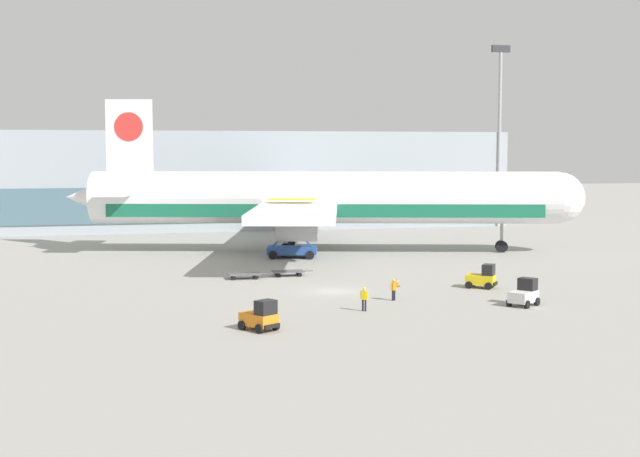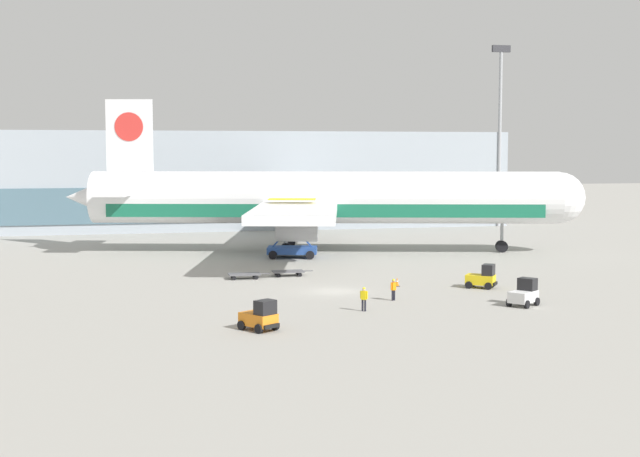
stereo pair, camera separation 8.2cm
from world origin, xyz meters
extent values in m
plane|color=#9E9B93|center=(0.00, 0.00, 0.00)|extent=(400.00, 400.00, 0.00)
cube|color=#9EA8B2|center=(-4.72, 63.05, 7.00)|extent=(90.00, 18.00, 14.00)
cube|color=slate|center=(-4.72, 53.95, 3.85)|extent=(88.20, 0.20, 4.90)
cylinder|color=#9EA0A5|center=(38.88, 53.97, 12.85)|extent=(0.50, 0.50, 25.71)
cube|color=#333338|center=(38.88, 53.97, 26.21)|extent=(2.80, 0.50, 1.00)
cylinder|color=white|center=(5.83, 27.39, 6.10)|extent=(51.77, 18.77, 5.80)
cube|color=#196B4C|center=(5.83, 27.39, 4.79)|extent=(47.72, 17.61, 1.45)
sphere|color=white|center=(30.98, 20.81, 6.10)|extent=(5.68, 5.68, 5.68)
cone|color=white|center=(-19.33, 33.97, 6.10)|extent=(7.57, 6.95, 5.51)
cube|color=white|center=(-15.30, 32.92, 13.00)|extent=(5.14, 1.74, 8.00)
cylinder|color=red|center=(-15.30, 32.92, 13.96)|extent=(3.24, 1.34, 3.20)
cube|color=white|center=(-16.31, 33.18, 6.68)|extent=(6.77, 13.49, 0.50)
cube|color=white|center=(3.31, 28.05, 5.38)|extent=(19.89, 48.46, 0.90)
cylinder|color=#9EA0A5|center=(0.76, 18.29, 3.58)|extent=(4.77, 3.77, 2.80)
cylinder|color=#9EA0A5|center=(5.86, 37.80, 3.58)|extent=(4.77, 3.77, 2.80)
cylinder|color=#9EA0A5|center=(24.94, 22.39, 2.65)|extent=(0.36, 0.36, 4.00)
cylinder|color=black|center=(24.94, 22.39, 0.65)|extent=(1.49, 1.20, 1.30)
cylinder|color=#9EA0A5|center=(0.99, 25.35, 2.65)|extent=(0.36, 0.36, 4.00)
cylinder|color=black|center=(0.99, 25.35, 0.65)|extent=(1.49, 1.20, 1.30)
cylinder|color=#9EA0A5|center=(2.61, 31.54, 2.65)|extent=(0.36, 0.36, 4.00)
cylinder|color=black|center=(2.61, 31.54, 0.65)|extent=(1.49, 1.20, 1.30)
cube|color=#284C99|center=(1.17, 22.80, 0.80)|extent=(5.79, 4.22, 0.70)
cube|color=#B2B2B7|center=(1.17, 22.80, 5.66)|extent=(5.50, 4.01, 0.30)
cube|color=yellow|center=(1.17, 22.80, 6.21)|extent=(5.50, 4.01, 0.08)
cube|color=#284C99|center=(1.17, 22.80, 3.41)|extent=(4.18, 1.24, 4.62)
cube|color=#284C99|center=(1.17, 22.80, 3.41)|extent=(4.18, 1.24, 4.62)
cylinder|color=black|center=(3.44, 23.76, 0.45)|extent=(0.96, 0.58, 0.90)
cylinder|color=black|center=(2.68, 20.86, 0.45)|extent=(0.96, 0.58, 0.90)
cylinder|color=black|center=(-0.33, 24.75, 0.45)|extent=(0.96, 0.58, 0.90)
cylinder|color=black|center=(-1.09, 21.84, 0.45)|extent=(0.96, 0.58, 0.90)
cube|color=orange|center=(-8.43, -13.98, 0.70)|extent=(2.44, 2.69, 0.80)
cube|color=black|center=(-8.07, -14.52, 1.55)|extent=(1.53, 1.44, 0.90)
cube|color=black|center=(-7.75, -15.00, 0.42)|extent=(1.14, 0.83, 0.24)
cylinder|color=black|center=(-7.40, -14.26, 0.30)|extent=(0.53, 0.63, 0.60)
cylinder|color=black|center=(-8.57, -15.03, 0.30)|extent=(0.53, 0.63, 0.60)
cylinder|color=black|center=(-8.29, -12.92, 0.30)|extent=(0.53, 0.63, 0.60)
cylinder|color=black|center=(-9.46, -13.69, 0.30)|extent=(0.53, 0.63, 0.60)
cube|color=silver|center=(11.89, -9.74, 0.70)|extent=(2.68, 2.51, 0.80)
cube|color=black|center=(12.41, -9.35, 1.55)|extent=(1.47, 1.53, 0.90)
cube|color=black|center=(12.87, -8.99, 0.42)|extent=(0.89, 1.10, 0.24)
cylinder|color=black|center=(12.11, -8.70, 0.30)|extent=(0.62, 0.55, 0.60)
cylinder|color=black|center=(12.96, -9.81, 0.30)|extent=(0.62, 0.55, 0.60)
cylinder|color=black|center=(10.83, -9.67, 0.30)|extent=(0.62, 0.55, 0.60)
cylinder|color=black|center=(11.68, -10.79, 0.30)|extent=(0.62, 0.55, 0.60)
cube|color=yellow|center=(12.27, -1.08, 0.70)|extent=(2.69, 2.48, 0.80)
cube|color=black|center=(12.80, -1.46, 1.55)|extent=(1.45, 1.53, 0.90)
cube|color=black|center=(13.28, -1.79, 0.42)|extent=(0.86, 1.12, 0.24)
cylinder|color=black|center=(13.34, -0.98, 0.30)|extent=(0.63, 0.54, 0.60)
cylinder|color=black|center=(12.52, -2.11, 0.30)|extent=(0.63, 0.54, 0.60)
cylinder|color=black|center=(12.03, -0.04, 0.30)|extent=(0.63, 0.54, 0.60)
cylinder|color=black|center=(11.21, -1.18, 0.30)|extent=(0.63, 0.54, 0.60)
cube|color=#56565B|center=(-6.04, 8.54, 0.42)|extent=(2.82, 1.54, 0.12)
cube|color=#56565B|center=(-4.19, 8.51, 0.42)|extent=(0.90, 0.09, 0.08)
cylinder|color=black|center=(-5.05, 9.16, 0.18)|extent=(0.36, 0.15, 0.36)
cylinder|color=black|center=(-5.06, 7.89, 0.18)|extent=(0.36, 0.15, 0.36)
cylinder|color=black|center=(-7.01, 9.19, 0.18)|extent=(0.36, 0.15, 0.36)
cylinder|color=black|center=(-7.02, 7.92, 0.18)|extent=(0.36, 0.15, 0.36)
cube|color=#56565B|center=(-1.91, 9.38, 0.42)|extent=(2.82, 1.54, 0.12)
cube|color=#56565B|center=(-0.06, 9.35, 0.42)|extent=(0.90, 0.09, 0.08)
cylinder|color=black|center=(-0.92, 10.00, 0.18)|extent=(0.36, 0.15, 0.36)
cylinder|color=black|center=(-0.94, 8.73, 0.18)|extent=(0.36, 0.15, 0.36)
cylinder|color=black|center=(-2.88, 10.03, 0.18)|extent=(0.36, 0.15, 0.36)
cylinder|color=black|center=(-2.90, 8.76, 0.18)|extent=(0.36, 0.15, 0.36)
cylinder|color=black|center=(-0.15, -9.06, 0.41)|extent=(0.14, 0.14, 0.83)
cylinder|color=black|center=(0.02, -9.17, 0.41)|extent=(0.14, 0.14, 0.83)
cube|color=yellow|center=(-0.07, -9.12, 1.14)|extent=(0.42, 0.39, 0.62)
cylinder|color=yellow|center=(-0.26, -8.98, 1.17)|extent=(0.09, 0.09, 0.56)
cylinder|color=yellow|center=(0.13, -9.25, 1.17)|extent=(0.09, 0.09, 0.56)
sphere|color=#DBB28E|center=(-0.07, -9.12, 1.56)|extent=(0.22, 0.22, 0.22)
sphere|color=yellow|center=(-0.07, -9.12, 1.62)|extent=(0.21, 0.21, 0.21)
cylinder|color=black|center=(3.27, -5.35, 0.40)|extent=(0.14, 0.14, 0.79)
cylinder|color=black|center=(3.45, -5.26, 0.40)|extent=(0.14, 0.14, 0.79)
cube|color=orange|center=(3.36, -5.30, 1.09)|extent=(0.42, 0.36, 0.60)
cylinder|color=orange|center=(3.15, -5.41, 1.12)|extent=(0.09, 0.09, 0.54)
cylinder|color=orange|center=(3.57, -5.19, 1.12)|extent=(0.09, 0.09, 0.54)
sphere|color=tan|center=(3.36, -5.30, 1.50)|extent=(0.22, 0.22, 0.22)
sphere|color=yellow|center=(3.36, -5.30, 1.56)|extent=(0.20, 0.20, 0.20)
cube|color=black|center=(5.83, 1.35, 0.02)|extent=(0.40, 0.40, 0.04)
cone|color=orange|center=(5.83, 1.35, 0.40)|extent=(0.32, 0.32, 0.72)
cylinder|color=white|center=(5.83, 1.35, 0.44)|extent=(0.19, 0.19, 0.10)
camera|label=1|loc=(-17.38, -69.15, 11.46)|focal=50.00mm
camera|label=2|loc=(-17.30, -69.17, 11.46)|focal=50.00mm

